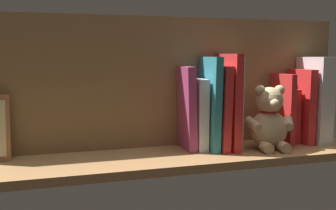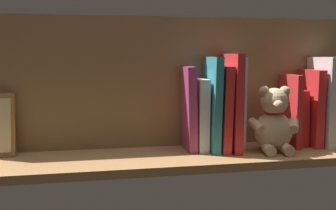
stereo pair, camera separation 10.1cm
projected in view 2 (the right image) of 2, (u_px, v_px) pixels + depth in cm
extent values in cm
cube|color=#A87A4C|center=(168.00, 158.00, 102.51)|extent=(112.72, 24.08, 2.20)
cube|color=olive|center=(162.00, 82.00, 109.52)|extent=(112.72, 1.50, 36.88)
cube|color=silver|center=(324.00, 101.00, 111.41)|extent=(4.64, 12.86, 25.62)
cube|color=red|center=(310.00, 108.00, 111.48)|extent=(2.46, 11.81, 22.02)
cube|color=red|center=(297.00, 117.00, 112.59)|extent=(3.59, 9.06, 16.23)
cube|color=red|center=(290.00, 110.00, 110.57)|extent=(1.83, 11.49, 20.71)
ellipsoid|color=#D1B284|center=(273.00, 131.00, 105.09)|extent=(11.50, 10.57, 10.86)
sphere|color=#D1B284|center=(274.00, 102.00, 104.02)|extent=(7.47, 7.47, 7.47)
sphere|color=#D1B284|center=(285.00, 91.00, 103.80)|extent=(2.89, 2.89, 2.89)
sphere|color=#D1B284|center=(264.00, 91.00, 103.52)|extent=(2.89, 2.89, 2.89)
sphere|color=beige|center=(278.00, 105.00, 100.95)|extent=(2.89, 2.89, 2.89)
cylinder|color=#D1B284|center=(294.00, 125.00, 103.75)|extent=(4.75, 5.91, 4.02)
cylinder|color=#D1B284|center=(256.00, 126.00, 103.25)|extent=(3.60, 5.75, 4.02)
cylinder|color=#D1B284|center=(287.00, 150.00, 101.15)|extent=(3.42, 4.43, 2.89)
cylinder|color=#D1B284|center=(269.00, 150.00, 100.92)|extent=(3.42, 4.43, 2.89)
torus|color=red|center=(274.00, 112.00, 104.41)|extent=(5.59, 5.59, 0.85)
cube|color=silver|center=(237.00, 103.00, 108.00)|extent=(1.74, 10.11, 25.66)
cube|color=red|center=(231.00, 102.00, 105.57)|extent=(2.05, 14.05, 26.56)
cube|color=red|center=(221.00, 108.00, 105.57)|extent=(2.73, 13.44, 23.32)
cube|color=teal|center=(212.00, 104.00, 105.26)|extent=(2.57, 12.74, 25.75)
cube|color=silver|center=(200.00, 114.00, 106.17)|extent=(2.73, 10.52, 19.75)
cube|color=#B23F72|center=(189.00, 109.00, 105.65)|extent=(2.96, 9.98, 23.12)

